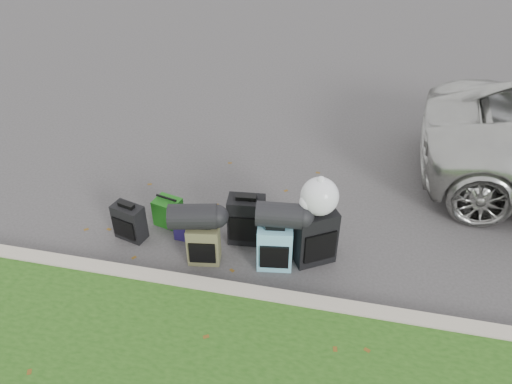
% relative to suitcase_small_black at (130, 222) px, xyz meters
% --- Properties ---
extents(ground, '(120.00, 120.00, 0.00)m').
position_rel_suitcase_small_black_xyz_m(ground, '(1.56, 0.30, -0.23)').
color(ground, '#383535').
rests_on(ground, ground).
extents(curb, '(120.00, 0.18, 0.15)m').
position_rel_suitcase_small_black_xyz_m(curb, '(1.56, -0.70, -0.16)').
color(curb, '#9E937F').
rests_on(curb, ground).
extents(suitcase_small_black, '(0.42, 0.30, 0.47)m').
position_rel_suitcase_small_black_xyz_m(suitcase_small_black, '(0.00, 0.00, 0.00)').
color(suitcase_small_black, black).
rests_on(suitcase_small_black, ground).
extents(suitcase_large_black_left, '(0.46, 0.30, 0.62)m').
position_rel_suitcase_small_black_xyz_m(suitcase_large_black_left, '(1.40, 0.25, 0.08)').
color(suitcase_large_black_left, black).
rests_on(suitcase_large_black_left, ground).
extents(suitcase_olive, '(0.39, 0.28, 0.50)m').
position_rel_suitcase_small_black_xyz_m(suitcase_olive, '(1.00, -0.21, 0.02)').
color(suitcase_olive, '#434229').
rests_on(suitcase_olive, ground).
extents(suitcase_teal, '(0.42, 0.29, 0.56)m').
position_rel_suitcase_small_black_xyz_m(suitcase_teal, '(1.82, -0.13, 0.05)').
color(suitcase_teal, teal).
rests_on(suitcase_teal, ground).
extents(suitcase_large_black_right, '(0.54, 0.47, 0.69)m').
position_rel_suitcase_small_black_xyz_m(suitcase_large_black_right, '(2.24, 0.08, 0.11)').
color(suitcase_large_black_right, black).
rests_on(suitcase_large_black_right, ground).
extents(tote_green, '(0.37, 0.32, 0.36)m').
position_rel_suitcase_small_black_xyz_m(tote_green, '(0.36, 0.35, -0.06)').
color(tote_green, '#1A6416').
rests_on(tote_green, ground).
extents(tote_navy, '(0.30, 0.24, 0.30)m').
position_rel_suitcase_small_black_xyz_m(tote_navy, '(0.68, 0.15, -0.08)').
color(tote_navy, '#201751').
rests_on(tote_navy, ground).
extents(duffel_left, '(0.58, 0.40, 0.29)m').
position_rel_suitcase_small_black_xyz_m(duffel_left, '(0.90, -0.22, 0.41)').
color(duffel_left, black).
rests_on(duffel_left, suitcase_olive).
extents(duffel_right, '(0.53, 0.33, 0.28)m').
position_rel_suitcase_small_black_xyz_m(duffel_right, '(1.84, -0.06, 0.47)').
color(duffel_right, black).
rests_on(duffel_right, suitcase_teal).
extents(trash_bag, '(0.42, 0.42, 0.42)m').
position_rel_suitcase_small_black_xyz_m(trash_bag, '(2.25, 0.10, 0.66)').
color(trash_bag, silver).
rests_on(trash_bag, suitcase_large_black_right).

